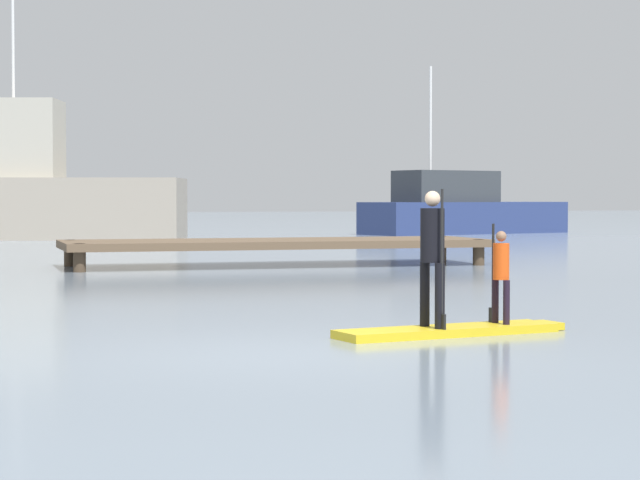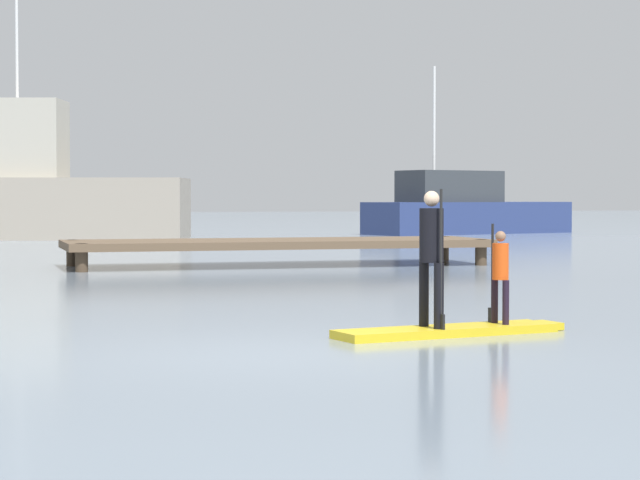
{
  "view_description": "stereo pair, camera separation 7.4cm",
  "coord_description": "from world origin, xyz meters",
  "px_view_note": "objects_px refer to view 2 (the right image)",
  "views": [
    {
      "loc": [
        -3.33,
        -12.4,
        1.64
      ],
      "look_at": [
        1.5,
        3.98,
        1.04
      ],
      "focal_mm": 68.94,
      "sensor_mm": 36.0,
      "label": 1
    },
    {
      "loc": [
        -3.26,
        -12.43,
        1.64
      ],
      "look_at": [
        1.5,
        3.98,
        1.04
      ],
      "focal_mm": 68.94,
      "sensor_mm": 36.0,
      "label": 2
    }
  ],
  "objects_px": {
    "paddleboard_near": "(452,331)",
    "paddler_adult": "(432,249)",
    "fishing_boat_green_midground": "(464,210)",
    "paddler_child_solo": "(500,272)"
  },
  "relations": [
    {
      "from": "paddler_adult",
      "to": "paddler_child_solo",
      "type": "xyz_separation_m",
      "value": [
        0.96,
        0.19,
        -0.29
      ]
    },
    {
      "from": "paddler_child_solo",
      "to": "fishing_boat_green_midground",
      "type": "xyz_separation_m",
      "value": [
        15.26,
        37.27,
        0.33
      ]
    },
    {
      "from": "paddler_child_solo",
      "to": "paddleboard_near",
      "type": "bearing_deg",
      "value": -168.93
    },
    {
      "from": "paddleboard_near",
      "to": "paddler_adult",
      "type": "relative_size",
      "value": 1.84
    },
    {
      "from": "paddleboard_near",
      "to": "fishing_boat_green_midground",
      "type": "height_order",
      "value": "fishing_boat_green_midground"
    },
    {
      "from": "paddler_adult",
      "to": "paddleboard_near",
      "type": "bearing_deg",
      "value": 11.37
    },
    {
      "from": "paddleboard_near",
      "to": "fishing_boat_green_midground",
      "type": "relative_size",
      "value": 0.29
    },
    {
      "from": "fishing_boat_green_midground",
      "to": "paddler_child_solo",
      "type": "bearing_deg",
      "value": -112.26
    },
    {
      "from": "paddleboard_near",
      "to": "paddler_child_solo",
      "type": "xyz_separation_m",
      "value": [
        0.68,
        0.13,
        0.69
      ]
    },
    {
      "from": "paddler_adult",
      "to": "fishing_boat_green_midground",
      "type": "distance_m",
      "value": 40.82
    }
  ]
}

